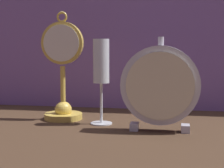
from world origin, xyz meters
name	(u,v)px	position (x,y,z in m)	size (l,w,h in m)	color
ground_plane	(106,131)	(0.00, 0.00, 0.00)	(4.00, 4.00, 0.00)	#422D1E
fabric_backdrop_drape	(126,11)	(0.00, 0.33, 0.31)	(1.70, 0.01, 0.62)	#8460A8
pocket_watch_on_stand	(63,79)	(-0.15, 0.12, 0.11)	(0.12, 0.11, 0.30)	gold
mantel_clock_silver	(160,86)	(0.13, 0.02, 0.11)	(0.19, 0.04, 0.22)	silver
champagne_flute	(101,68)	(-0.03, 0.08, 0.15)	(0.06, 0.06, 0.22)	silver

